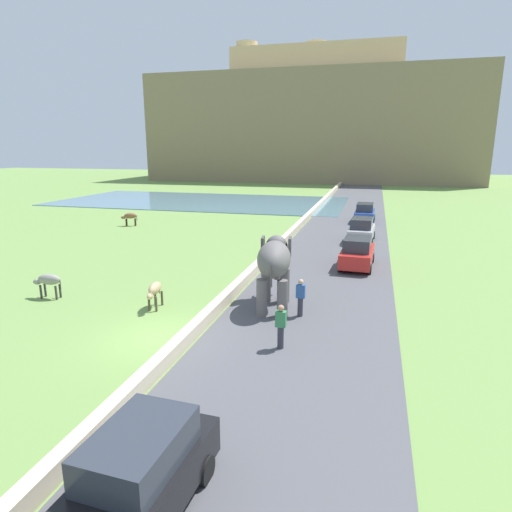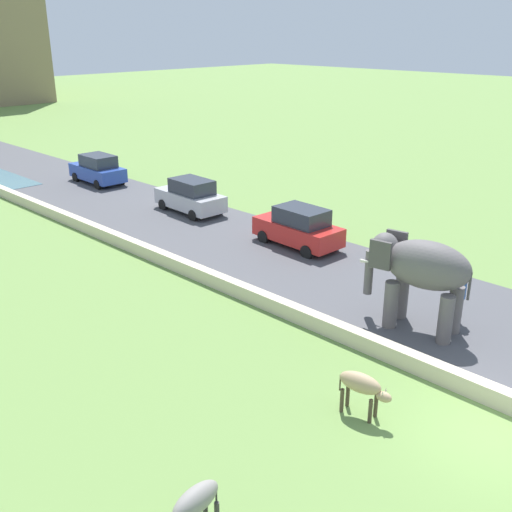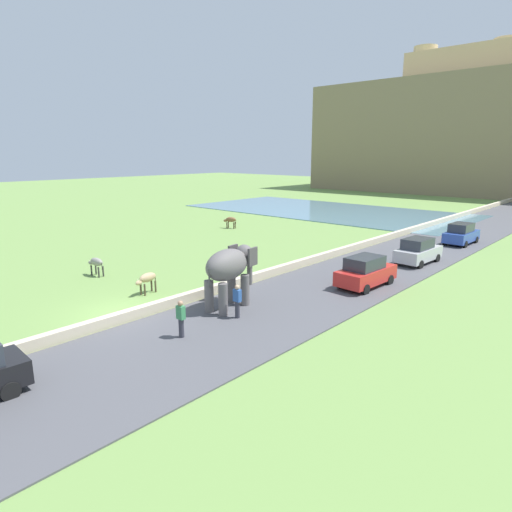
% 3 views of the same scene
% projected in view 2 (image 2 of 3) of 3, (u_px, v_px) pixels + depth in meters
% --- Properties ---
extents(ground_plane, '(220.00, 220.00, 0.00)m').
position_uv_depth(ground_plane, '(491.00, 434.00, 14.04)').
color(ground_plane, '#6B8E47').
extents(road_surface, '(7.00, 120.00, 0.06)m').
position_uv_depth(road_surface, '(154.00, 214.00, 30.43)').
color(road_surface, '#4C4C51').
rests_on(road_surface, ground).
extents(barrier_wall, '(0.40, 110.00, 0.52)m').
position_uv_depth(barrier_wall, '(111.00, 237.00, 26.51)').
color(barrier_wall, beige).
rests_on(barrier_wall, ground).
extents(elephant, '(1.78, 3.56, 2.99)m').
position_uv_depth(elephant, '(419.00, 269.00, 18.24)').
color(elephant, '#605B5B').
rests_on(elephant, ground).
extents(person_beside_elephant, '(0.36, 0.22, 1.63)m').
position_uv_depth(person_beside_elephant, '(459.00, 299.00, 18.98)').
color(person_beside_elephant, '#33333D').
rests_on(person_beside_elephant, ground).
extents(car_silver, '(1.95, 4.08, 1.80)m').
position_uv_depth(car_silver, '(191.00, 196.00, 30.46)').
color(car_silver, '#B7B7BC').
rests_on(car_silver, ground).
extents(car_red, '(1.95, 4.08, 1.80)m').
position_uv_depth(car_red, '(299.00, 227.00, 25.70)').
color(car_red, red).
rests_on(car_red, ground).
extents(car_blue, '(1.87, 4.04, 1.80)m').
position_uv_depth(car_blue, '(98.00, 169.00, 36.23)').
color(car_blue, '#2D4CA8').
rests_on(car_blue, ground).
extents(cow_tan, '(0.60, 1.42, 1.15)m').
position_uv_depth(cow_tan, '(362.00, 386.00, 14.45)').
color(cow_tan, tan).
rests_on(cow_tan, ground).
extents(cow_grey, '(1.41, 0.53, 1.15)m').
position_uv_depth(cow_grey, '(194.00, 504.00, 10.85)').
color(cow_grey, gray).
rests_on(cow_grey, ground).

